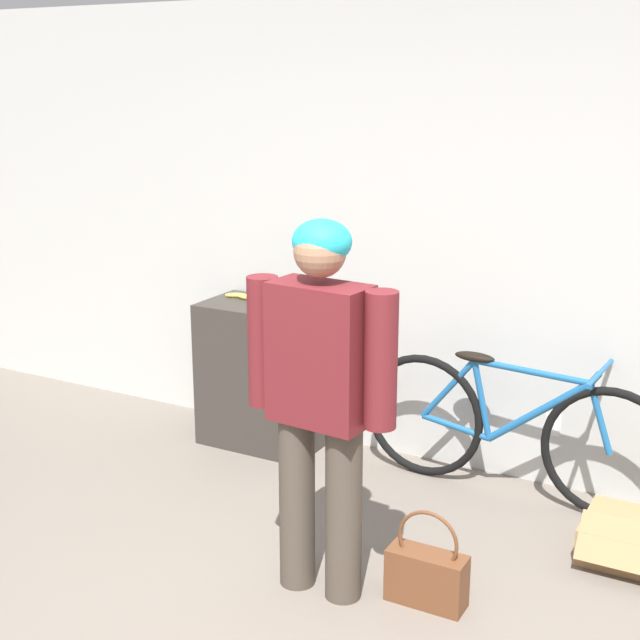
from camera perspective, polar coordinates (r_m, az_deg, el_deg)
wall_back at (r=4.91m, az=9.30°, el=4.99°), size 8.00×0.07×2.60m
side_shelf at (r=5.37m, az=-3.62°, el=-3.49°), size 0.72×0.45×0.87m
person at (r=3.66m, az=0.01°, el=-4.20°), size 0.68×0.25×1.63m
bicycle at (r=4.81m, az=12.14°, el=-6.87°), size 1.71×0.46×0.77m
banana at (r=5.35m, az=-4.56°, el=1.46°), size 0.34×0.09×0.03m
handbag at (r=3.93m, az=6.84°, el=-15.87°), size 0.34×0.13×0.43m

